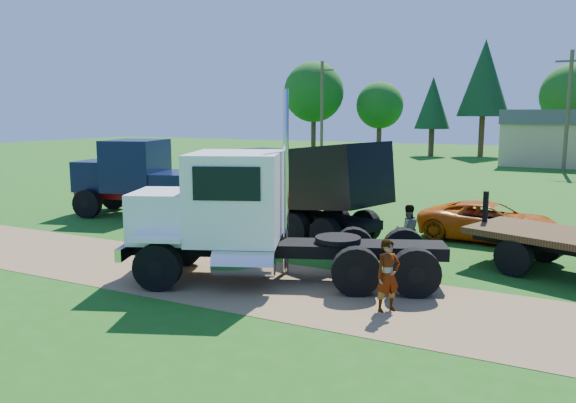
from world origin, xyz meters
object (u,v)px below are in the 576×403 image
at_px(black_dump_truck, 291,183).
at_px(navy_truck, 151,177).
at_px(white_semi_tractor, 240,216).
at_px(orange_pickup, 491,222).
at_px(spectator_a, 388,276).

distance_m(black_dump_truck, navy_truck, 7.27).
distance_m(white_semi_tractor, orange_pickup, 9.55).
xyz_separation_m(black_dump_truck, spectator_a, (5.52, -6.14, -1.10)).
xyz_separation_m(orange_pickup, spectator_a, (-1.10, -8.46, 0.15)).
height_order(black_dump_truck, spectator_a, black_dump_truck).
relative_size(white_semi_tractor, spectator_a, 5.11).
bearing_deg(spectator_a, orange_pickup, 31.78).
height_order(black_dump_truck, orange_pickup, black_dump_truck).
bearing_deg(white_semi_tractor, spectator_a, -30.73).
bearing_deg(white_semi_tractor, orange_pickup, 33.35).
height_order(navy_truck, orange_pickup, navy_truck).
relative_size(black_dump_truck, navy_truck, 1.07).
height_order(white_semi_tractor, black_dump_truck, white_semi_tractor).
height_order(orange_pickup, spectator_a, spectator_a).
relative_size(navy_truck, spectator_a, 4.66).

